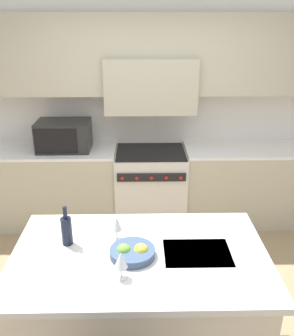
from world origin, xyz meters
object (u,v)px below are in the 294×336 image
microwave (64,136)px  wine_bottle (67,230)px  range_stove (150,187)px  fruit_bowl (132,252)px  wine_glass_far (116,224)px  wine_glass_near (121,261)px

microwave → wine_bottle: size_ratio=2.10×
range_stove → fruit_bowl: bearing=-95.0°
wine_glass_far → fruit_bowl: wine_glass_far is taller
range_stove → microwave: 1.18m
microwave → wine_glass_near: microwave is taller
wine_glass_near → fruit_bowl: bearing=73.3°
microwave → wine_bottle: microwave is taller
range_stove → fruit_bowl: (-0.18, -2.03, 0.51)m
wine_bottle → wine_glass_near: 0.53m
range_stove → wine_glass_near: size_ratio=5.20×
microwave → wine_bottle: (0.36, -1.89, -0.06)m
range_stove → wine_glass_near: bearing=-96.1°
range_stove → fruit_bowl: size_ratio=3.10×
range_stove → wine_glass_far: (-0.29, -1.83, 0.60)m
fruit_bowl → wine_bottle: bearing=161.2°
fruit_bowl → wine_glass_far: bearing=119.3°
wine_glass_far → fruit_bowl: bearing=-60.7°
range_stove → wine_glass_near: 2.33m
microwave → wine_glass_near: 2.38m
wine_bottle → wine_glass_near: size_ratio=1.61×
wine_glass_near → fruit_bowl: (0.06, 0.21, -0.09)m
range_stove → microwave: microwave is taller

